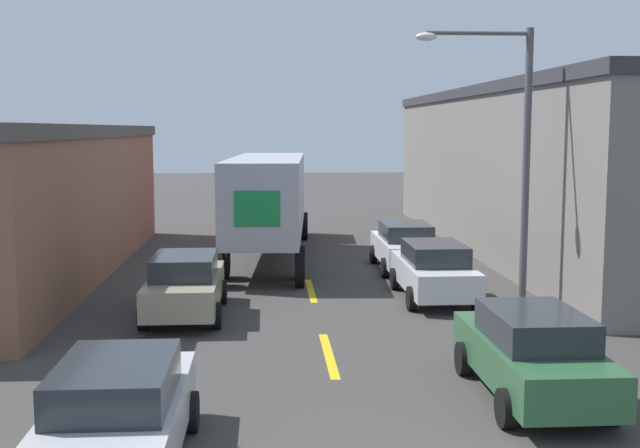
% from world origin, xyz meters
% --- Properties ---
extents(road_centerline, '(0.20, 17.37, 0.01)m').
position_xyz_m(road_centerline, '(0.00, 7.71, 0.00)').
color(road_centerline, gold).
rests_on(road_centerline, ground_plane).
extents(warehouse_right, '(12.40, 27.51, 6.47)m').
position_xyz_m(warehouse_right, '(12.61, 22.55, 3.24)').
color(warehouse_right, slate).
rests_on(warehouse_right, ground_plane).
extents(semi_truck, '(3.52, 13.88, 3.83)m').
position_xyz_m(semi_truck, '(-1.18, 21.19, 2.32)').
color(semi_truck, '#B21919').
rests_on(semi_truck, ground_plane).
extents(parked_car_right_near, '(1.99, 4.58, 1.63)m').
position_xyz_m(parked_car_right_near, '(3.43, 4.70, 0.84)').
color(parked_car_right_near, '#2D5B38').
rests_on(parked_car_right_near, ground_plane).
extents(parked_car_right_mid, '(1.99, 4.58, 1.63)m').
position_xyz_m(parked_car_right_mid, '(3.43, 13.20, 0.84)').
color(parked_car_right_mid, silver).
rests_on(parked_car_right_mid, ground_plane).
extents(parked_car_left_near, '(1.99, 4.58, 1.63)m').
position_xyz_m(parked_car_left_near, '(-3.43, 2.03, 0.84)').
color(parked_car_left_near, '#B2B2B7').
rests_on(parked_car_left_near, ground_plane).
extents(parked_car_right_far, '(1.99, 4.58, 1.63)m').
position_xyz_m(parked_car_right_far, '(3.43, 17.99, 0.84)').
color(parked_car_right_far, silver).
rests_on(parked_car_right_far, ground_plane).
extents(parked_car_left_far, '(1.99, 4.58, 1.63)m').
position_xyz_m(parked_car_left_far, '(-3.43, 11.54, 0.84)').
color(parked_car_left_far, tan).
rests_on(parked_car_left_far, ground_plane).
extents(street_lamp, '(3.12, 0.32, 7.46)m').
position_xyz_m(street_lamp, '(5.17, 11.87, 4.42)').
color(street_lamp, '#4C4C51').
rests_on(street_lamp, ground_plane).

